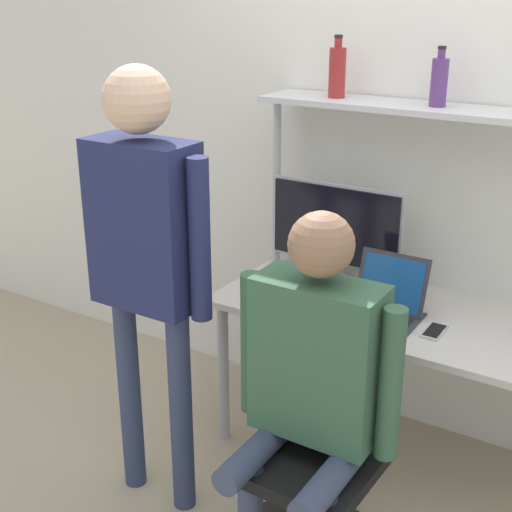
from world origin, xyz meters
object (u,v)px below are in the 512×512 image
office_chair (314,491)px  person_standing (145,239)px  bottle_purple (439,81)px  cell_phone (434,331)px  person_seated (312,373)px  laptop (387,299)px  bottle_red (337,71)px  monitor (335,230)px

office_chair → person_standing: 1.11m
person_standing → bottle_purple: size_ratio=7.60×
cell_phone → office_chair: office_chair is taller
office_chair → cell_phone: bearing=70.4°
person_standing → person_seated: bearing=0.2°
laptop → bottle_purple: bottle_purple is taller
bottle_red → bottle_purple: 0.44m
monitor → laptop: 0.44m
person_seated → laptop: bearing=91.2°
person_standing → laptop: bearing=45.3°
laptop → person_standing: 1.03m
person_seated → bottle_red: size_ratio=5.22×
cell_phone → bottle_purple: 0.98m
cell_phone → bottle_red: 1.15m
monitor → person_standing: 0.97m
bottle_purple → cell_phone: bearing=-60.6°
bottle_purple → office_chair: bearing=-92.8°
person_standing → bottle_purple: bearing=51.4°
bottle_purple → bottle_red: bearing=-180.0°
person_seated → bottle_purple: (0.05, 0.93, 0.86)m
laptop → bottle_red: bottle_red is taller
cell_phone → office_chair: bearing=-109.6°
laptop → person_seated: bearing=-88.8°
person_seated → bottle_red: 1.33m
monitor → bottle_red: bottle_red is taller
bottle_red → laptop: bearing=-32.1°
person_standing → bottle_purple: bottle_purple is taller
monitor → laptop: monitor is taller
monitor → person_standing: (-0.34, -0.90, 0.16)m
monitor → person_seated: size_ratio=0.47×
cell_phone → person_standing: (-0.91, -0.64, 0.41)m
cell_phone → person_seated: 0.67m
monitor → bottle_purple: 0.79m
monitor → bottle_purple: bearing=4.7°
laptop → cell_phone: bearing=-13.5°
monitor → bottle_red: (-0.04, 0.03, 0.69)m
laptop → bottle_red: size_ratio=1.15×
laptop → cell_phone: 0.24m
cell_phone → bottle_purple: bottle_purple is taller
monitor → bottle_purple: size_ratio=2.74×
office_chair → bottle_red: bottle_red is taller
person_seated → bottle_red: bottle_red is taller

